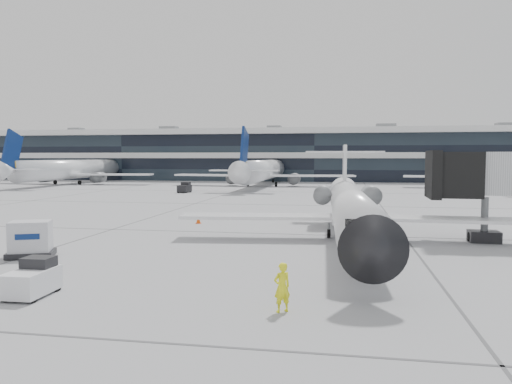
% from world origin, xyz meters
% --- Properties ---
extents(ground, '(220.00, 220.00, 0.00)m').
position_xyz_m(ground, '(0.00, 0.00, 0.00)').
color(ground, '#98989B').
rests_on(ground, ground).
extents(terminal, '(170.00, 22.00, 10.00)m').
position_xyz_m(terminal, '(0.00, 82.00, 5.00)').
color(terminal, black).
rests_on(terminal, ground).
extents(bg_jet_left, '(32.00, 40.00, 9.60)m').
position_xyz_m(bg_jet_left, '(-45.00, 55.00, 0.00)').
color(bg_jet_left, white).
rests_on(bg_jet_left, ground).
extents(bg_jet_center, '(32.00, 40.00, 9.60)m').
position_xyz_m(bg_jet_center, '(-8.00, 55.00, 0.00)').
color(bg_jet_center, white).
rests_on(bg_jet_center, ground).
extents(bg_jet_right, '(32.00, 40.00, 9.60)m').
position_xyz_m(bg_jet_right, '(32.00, 55.00, 0.00)').
color(bg_jet_right, white).
rests_on(bg_jet_right, ground).
extents(regional_jet, '(21.22, 26.45, 6.11)m').
position_xyz_m(regional_jet, '(6.58, -2.03, 2.09)').
color(regional_jet, white).
rests_on(regional_jet, ground).
extents(ramp_worker, '(0.72, 0.68, 1.66)m').
position_xyz_m(ramp_worker, '(4.16, -16.67, 0.83)').
color(ramp_worker, '#FDFF1A').
rests_on(ramp_worker, ground).
extents(baggage_tug, '(1.32, 2.17, 1.36)m').
position_xyz_m(baggage_tug, '(-5.16, -16.32, 0.61)').
color(baggage_tug, white).
rests_on(baggage_tug, ground).
extents(cargo_uld, '(2.67, 2.36, 1.81)m').
position_xyz_m(cargo_uld, '(-9.63, -9.86, 0.91)').
color(cargo_uld, black).
rests_on(cargo_uld, ground).
extents(traffic_cone, '(0.52, 0.52, 0.59)m').
position_xyz_m(traffic_cone, '(-4.91, 4.12, 0.28)').
color(traffic_cone, '#F34D0C').
rests_on(traffic_cone, ground).
extents(far_tug, '(1.57, 2.47, 1.52)m').
position_xyz_m(far_tug, '(-16.59, 36.34, 0.68)').
color(far_tug, black).
rests_on(far_tug, ground).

